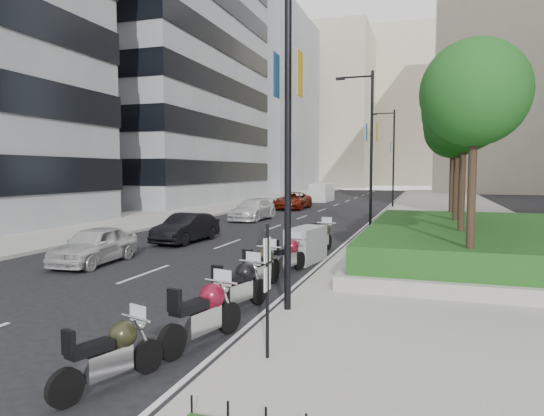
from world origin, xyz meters
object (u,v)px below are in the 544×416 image
at_px(lamp_post_2, 392,153).
at_px(motorcycle_5, 306,245).
at_px(motorcycle_2, 239,286).
at_px(car_b, 186,228).
at_px(car_d, 293,201).
at_px(lamp_post_0, 282,99).
at_px(motorcycle_6, 322,237).
at_px(car_c, 253,210).
at_px(parking_sign, 267,284).
at_px(motorcycle_0, 112,354).
at_px(motorcycle_4, 288,256).
at_px(motorcycle_3, 261,268).
at_px(car_a, 95,245).
at_px(delivery_van, 322,193).
at_px(motorcycle_1, 204,313).
at_px(lamp_post_1, 369,142).

xyz_separation_m(lamp_post_2, motorcycle_5, (-1.03, -28.41, -4.41)).
height_order(motorcycle_2, car_b, car_b).
relative_size(lamp_post_2, car_d, 1.63).
height_order(lamp_post_0, motorcycle_6, lamp_post_0).
xyz_separation_m(motorcycle_6, car_c, (-7.51, 12.00, 0.08)).
height_order(parking_sign, car_b, parking_sign).
height_order(motorcycle_2, car_c, car_c).
bearing_deg(motorcycle_0, motorcycle_2, 13.97).
bearing_deg(motorcycle_6, motorcycle_4, -177.69).
distance_m(lamp_post_0, motorcycle_3, 5.10).
relative_size(motorcycle_0, motorcycle_4, 0.88).
xyz_separation_m(car_b, car_c, (-0.65, 11.05, 0.04)).
height_order(lamp_post_0, motorcycle_2, lamp_post_0).
height_order(car_a, car_d, car_d).
bearing_deg(car_d, motorcycle_6, -71.64).
height_order(car_b, car_d, car_d).
height_order(motorcycle_3, motorcycle_6, motorcycle_6).
bearing_deg(motorcycle_5, motorcycle_3, -174.72).
xyz_separation_m(lamp_post_0, delivery_van, (-8.27, 43.13, -4.12)).
xyz_separation_m(motorcycle_0, car_b, (-6.36, 14.43, 0.14)).
distance_m(motorcycle_3, car_a, 7.34).
relative_size(motorcycle_1, motorcycle_2, 1.02).
relative_size(lamp_post_2, car_b, 2.14).
bearing_deg(motorcycle_1, lamp_post_0, -5.63).
distance_m(motorcycle_2, car_b, 12.02).
distance_m(motorcycle_0, car_c, 26.43).
bearing_deg(motorcycle_4, motorcycle_2, -164.03).
height_order(motorcycle_0, delivery_van, delivery_van).
bearing_deg(lamp_post_1, car_b, -137.41).
relative_size(motorcycle_4, motorcycle_5, 0.98).
xyz_separation_m(lamp_post_0, lamp_post_2, (0.00, 35.00, 0.00)).
bearing_deg(parking_sign, motorcycle_1, 158.36).
height_order(lamp_post_0, lamp_post_2, same).
bearing_deg(lamp_post_2, motorcycle_1, -91.30).
bearing_deg(motorcycle_6, lamp_post_0, -169.11).
bearing_deg(lamp_post_0, motorcycle_2, -174.83).
relative_size(motorcycle_0, car_a, 0.49).
xyz_separation_m(parking_sign, motorcycle_4, (-1.78, 7.42, -0.84)).
height_order(lamp_post_2, motorcycle_0, lamp_post_2).
relative_size(lamp_post_0, motorcycle_3, 3.78).
distance_m(lamp_post_0, car_c, 22.96).
bearing_deg(delivery_van, parking_sign, -77.43).
bearing_deg(motorcycle_0, motorcycle_3, 17.47).
bearing_deg(car_b, motorcycle_6, -4.39).
distance_m(motorcycle_0, car_d, 36.63).
relative_size(motorcycle_1, car_b, 0.56).
relative_size(lamp_post_0, motorcycle_4, 3.99).
bearing_deg(car_b, car_a, -92.60).
xyz_separation_m(motorcycle_5, car_d, (-7.40, 24.79, 0.11)).
relative_size(lamp_post_0, motorcycle_5, 3.93).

